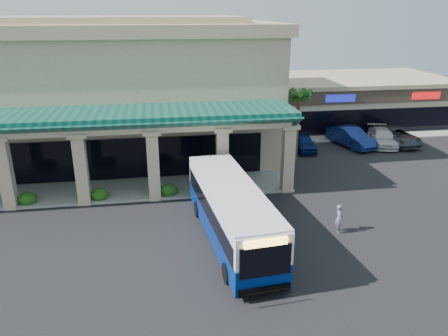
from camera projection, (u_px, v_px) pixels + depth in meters
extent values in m
plane|color=black|center=(210.00, 233.00, 24.59)|extent=(110.00, 110.00, 0.00)
imported|color=slate|center=(339.00, 219.00, 24.40)|extent=(0.48, 0.66, 1.68)
imported|color=#071A56|center=(304.00, 142.00, 38.87)|extent=(1.91, 4.26, 1.42)
imported|color=navy|center=(351.00, 137.00, 39.95)|extent=(3.10, 5.56, 1.73)
imported|color=silver|center=(382.00, 137.00, 40.30)|extent=(3.34, 5.50, 1.49)
imported|color=#373C43|center=(396.00, 136.00, 40.68)|extent=(2.99, 5.75, 1.55)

